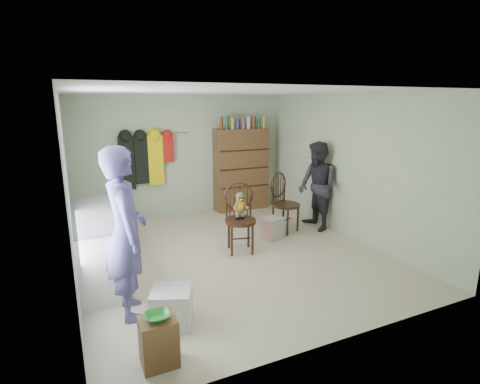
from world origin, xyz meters
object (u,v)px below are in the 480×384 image
chair_front (240,213)px  chair_far (283,200)px  counter (99,245)px  dresser (241,169)px

chair_front → chair_far: 1.26m
chair_front → chair_far: bearing=40.7°
counter → chair_front: (2.14, 0.09, 0.17)m
chair_front → chair_far: chair_front is taller
counter → chair_far: (3.28, 0.63, 0.12)m
counter → chair_front: size_ratio=1.67×
counter → dresser: size_ratio=0.90×
chair_far → dresser: bearing=70.1°
chair_front → dresser: size_ratio=0.54×
counter → chair_front: 2.15m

